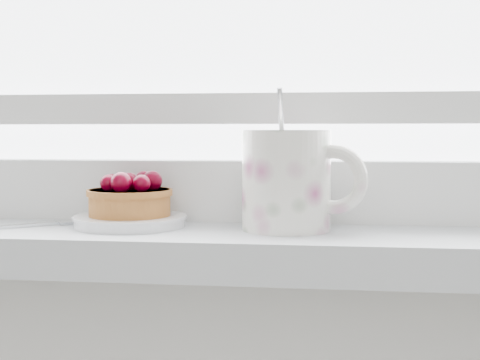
% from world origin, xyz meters
% --- Properties ---
extents(saucer, '(0.12, 0.12, 0.01)m').
position_xyz_m(saucer, '(-0.09, 1.90, 0.95)').
color(saucer, white).
rests_on(saucer, windowsill).
extents(raspberry_tart, '(0.09, 0.09, 0.05)m').
position_xyz_m(raspberry_tart, '(-0.09, 1.90, 0.97)').
color(raspberry_tart, brown).
rests_on(raspberry_tart, saucer).
extents(floral_mug, '(0.14, 0.11, 0.15)m').
position_xyz_m(floral_mug, '(0.08, 1.89, 0.99)').
color(floral_mug, white).
rests_on(floral_mug, windowsill).
extents(fork, '(0.16, 0.13, 0.00)m').
position_xyz_m(fork, '(-0.20, 1.88, 0.94)').
color(fork, silver).
rests_on(fork, windowsill).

